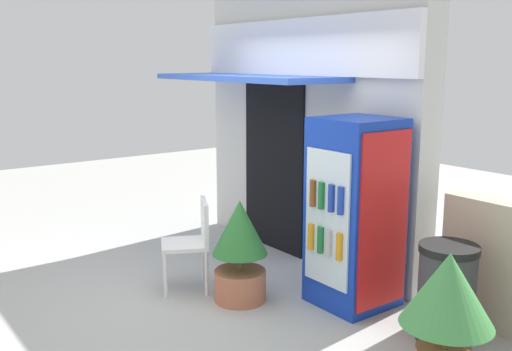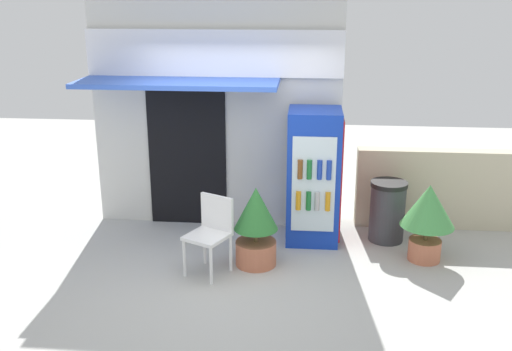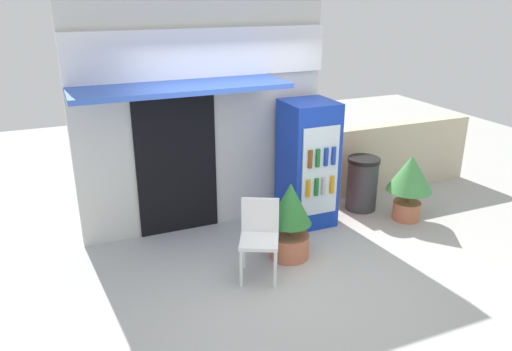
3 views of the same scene
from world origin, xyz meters
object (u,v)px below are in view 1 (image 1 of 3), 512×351
(plastic_chair, at_px, (193,238))
(potted_plant_curbside, at_px, (447,302))
(drink_cooler, at_px, (355,213))
(potted_plant_near_shop, at_px, (240,247))
(trash_bin, at_px, (446,293))

(plastic_chair, distance_m, potted_plant_curbside, 2.57)
(drink_cooler, distance_m, potted_plant_near_shop, 1.11)
(potted_plant_near_shop, bearing_deg, trash_bin, 27.97)
(potted_plant_near_shop, relative_size, trash_bin, 1.21)
(drink_cooler, bearing_deg, trash_bin, 3.53)
(plastic_chair, bearing_deg, trash_bin, 26.97)
(drink_cooler, relative_size, trash_bin, 2.16)
(potted_plant_near_shop, height_order, trash_bin, potted_plant_near_shop)
(potted_plant_near_shop, bearing_deg, drink_cooler, 50.24)
(potted_plant_near_shop, xyz_separation_m, potted_plant_curbside, (2.03, 0.30, 0.09))
(drink_cooler, distance_m, potted_plant_curbside, 1.47)
(drink_cooler, distance_m, trash_bin, 1.07)
(plastic_chair, relative_size, potted_plant_curbside, 0.93)
(plastic_chair, distance_m, trash_bin, 2.39)
(drink_cooler, bearing_deg, potted_plant_near_shop, -129.76)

